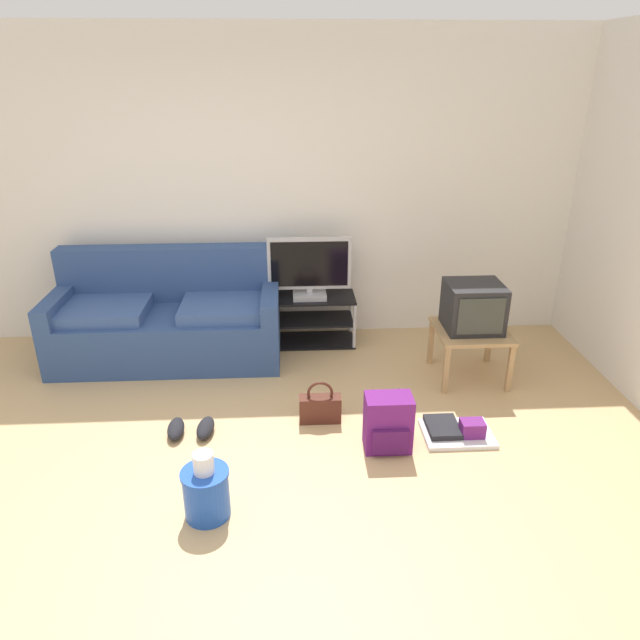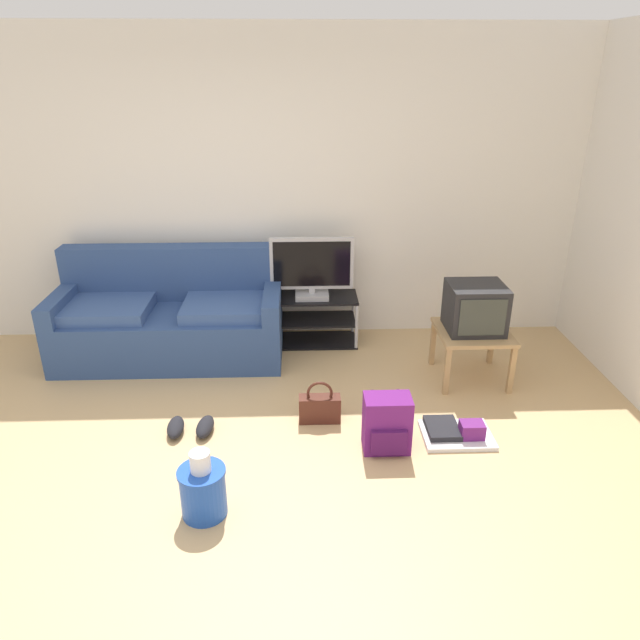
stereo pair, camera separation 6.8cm
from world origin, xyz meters
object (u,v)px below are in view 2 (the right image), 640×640
Objects in this scene: handbag at (320,407)px; sneakers_pair at (190,427)px; floor_tray at (456,432)px; tv_stand at (312,319)px; flat_tv at (312,269)px; side_table at (473,337)px; crt_tv at (475,308)px; backpack at (387,424)px; couch at (171,319)px; cleaning_bucket at (203,488)px.

sneakers_pair is (-0.91, -0.12, -0.07)m from handbag.
tv_stand is at bearing 121.52° from floor_tray.
side_table is at bearing -29.10° from flat_tv.
crt_tv reaches higher than backpack.
couch is at bearing 168.42° from crt_tv.
side_table is 1.45× the size of backpack.
backpack is at bearing -41.08° from couch.
tv_stand is at bearing 9.21° from couch.
side_table is at bearing 25.56° from handbag.
flat_tv is 1.79m from backpack.
couch is 2.60m from floor_tray.
crt_tv is (1.27, -0.69, -0.11)m from flat_tv.
tv_stand is 1.45× the size of side_table.
cleaning_bucket is (-1.94, -1.54, -0.44)m from crt_tv.
tv_stand reaches higher than backpack.
cleaning_bucket is at bearing -106.55° from tv_stand.
handbag is (-1.25, -0.60, -0.26)m from side_table.
crt_tv is 1.48m from handbag.
tv_stand reaches higher than handbag.
backpack is 1.21× the size of handbag.
cleaning_bucket is (-0.69, -0.93, 0.06)m from handbag.
cleaning_bucket is at bearing -74.59° from couch.
tv_stand is (1.24, 0.20, -0.11)m from couch.
flat_tv reaches higher than tv_stand.
crt_tv is (-0.00, 0.02, 0.25)m from side_table.
backpack is 0.54m from floor_tray.
backpack is 0.93× the size of cleaning_bucket.
backpack is at bearing -74.80° from tv_stand.
cleaning_bucket reaches higher than backpack.
tv_stand is 2.44× the size of sneakers_pair.
flat_tv is 1.81m from sneakers_pair.
couch is at bearing 105.41° from cleaning_bucket.
side_table is (2.51, -0.53, 0.03)m from couch.
crt_tv is at bearing 69.86° from floor_tray.
side_table reaches higher than sneakers_pair.
handbag reaches higher than floor_tray.
floor_tray is (-0.31, -0.85, -0.58)m from crt_tv.
cleaning_bucket is 1.24× the size of sneakers_pair.
crt_tv is 1.29× the size of sneakers_pair.
crt_tv reaches higher than cleaning_bucket.
couch is 2.61× the size of flat_tv.
handbag is at bearing -41.83° from couch.
sneakers_pair is (-0.22, 0.81, -0.13)m from cleaning_bucket.
couch reaches higher than sneakers_pair.
flat_tv reaches higher than handbag.
cleaning_bucket reaches higher than handbag.
flat_tv is 1.69× the size of crt_tv.
flat_tv reaches higher than couch.
flat_tv is 2.39m from cleaning_bucket.
tv_stand is 1.47m from side_table.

